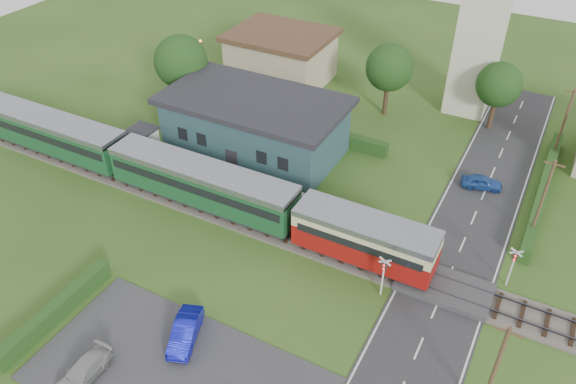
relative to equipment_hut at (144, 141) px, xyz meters
The scene contains 28 objects.
ground 18.82m from the equipment_hut, 16.11° to the right, with size 120.00×120.00×0.00m, color #2D4C19.
railway_track 18.36m from the equipment_hut, 10.08° to the right, with size 76.00×3.20×0.49m.
road 28.53m from the equipment_hut, 10.52° to the right, with size 6.00×70.00×0.05m, color #28282B.
car_park 23.90m from the equipment_hut, 46.19° to the right, with size 17.00×9.00×0.08m, color #333335.
crossing_deck 28.22m from the equipment_hut, ahead, with size 6.20×3.40×0.45m, color #333335.
platform 8.14m from the equipment_hut, ahead, with size 30.00×3.00×0.45m, color gray.
equipment_hut is the anchor object (origin of this frame).
station_building 9.92m from the equipment_hut, 35.92° to the left, with size 16.00×9.00×5.30m.
train 6.26m from the equipment_hut, 30.80° to the right, with size 43.20×2.90×3.40m.
church_tower 33.48m from the equipment_hut, 44.75° to the left, with size 6.00×6.00×17.60m.
house_west 20.05m from the equipment_hut, 81.38° to the left, with size 10.80×8.80×5.50m.
hedge_carpark 18.61m from the equipment_hut, 67.85° to the right, with size 0.80×9.00×1.20m, color #193814.
hedge_roadside 33.98m from the equipment_hut, 18.54° to the left, with size 0.80×18.00×1.20m, color #193814.
hedge_station 13.09m from the equipment_hut, 52.16° to the left, with size 22.00×0.80×1.30m, color #193814.
tree_a 9.73m from the equipment_hut, 102.80° to the left, with size 5.20×5.20×8.00m.
tree_b 24.16m from the equipment_hut, 48.05° to the left, with size 4.60×4.60×7.34m.
tree_c 32.81m from the equipment_hut, 37.29° to the left, with size 4.20×4.20×6.78m.
utility_pole_b 34.14m from the equipment_hut, 19.18° to the right, with size 1.40×0.22×7.00m.
utility_pole_c 32.61m from the equipment_hut, ahead, with size 1.40×0.22×7.00m.
utility_pole_d 36.37m from the equipment_hut, 27.55° to the left, with size 1.40×0.22×7.00m.
crossing_signal_near 25.04m from the equipment_hut, 12.94° to the right, with size 0.84×0.28×3.28m.
crossing_signal_far 31.61m from the equipment_hut, ahead, with size 0.84×0.28×3.28m.
streetlamp_west 15.39m from the equipment_hut, 105.12° to the left, with size 0.30×0.30×5.15m.
car_on_road 29.18m from the equipment_hut, 19.14° to the left, with size 1.33×3.32×1.13m, color #234D9E.
car_park_blue 21.19m from the equipment_hut, 43.98° to the right, with size 1.35×3.88×1.28m, color #1014A9.
car_park_silver 22.99m from the equipment_hut, 59.08° to the right, with size 1.53×3.77×1.09m, color #A3A3A3.
pedestrian_near 16.33m from the equipment_hut, ahead, with size 0.67×0.44×1.85m, color gray.
pedestrian_far 2.05m from the equipment_hut, 23.88° to the right, with size 0.74×0.58×1.52m, color gray.
Camera 1 is at (13.11, -26.03, 27.81)m, focal length 35.00 mm.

